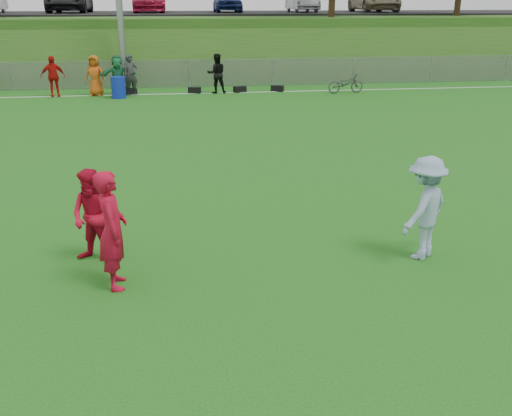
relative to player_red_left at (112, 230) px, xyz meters
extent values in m
plane|color=#185F14|center=(1.63, -0.13, -0.86)|extent=(120.00, 120.00, 0.00)
cube|color=white|center=(1.63, 17.87, -0.86)|extent=(60.00, 0.10, 0.01)
cube|color=gray|center=(1.63, 19.87, -0.26)|extent=(58.00, 0.02, 1.20)
cube|color=gray|center=(1.63, 19.87, 0.39)|extent=(58.00, 0.04, 0.04)
cube|color=#255417|center=(1.63, 30.87, 0.64)|extent=(120.00, 18.00, 3.00)
cube|color=black|center=(1.63, 32.87, 2.19)|extent=(120.00, 12.00, 0.10)
imported|color=black|center=(-5.37, 31.87, 2.96)|extent=(2.39, 5.18, 1.44)
imported|color=maroon|center=(-0.37, 31.87, 2.96)|extent=(2.02, 4.96, 1.44)
imported|color=navy|center=(4.63, 31.87, 2.96)|extent=(1.70, 4.23, 1.44)
imported|color=gray|center=(9.63, 31.87, 2.96)|extent=(1.52, 4.37, 1.44)
imported|color=gray|center=(14.63, 31.87, 2.96)|extent=(2.39, 5.18, 1.44)
imported|color=red|center=(-4.11, 17.87, -0.01)|extent=(1.06, 0.64, 1.69)
imported|color=#C34F12|center=(-2.38, 17.87, -0.01)|extent=(0.92, 0.70, 1.69)
imported|color=#1E7340|center=(-1.43, 17.87, -0.01)|extent=(1.64, 0.78, 1.69)
imported|color=#2D2E30|center=(-0.89, 17.87, -0.01)|extent=(0.71, 0.56, 1.69)
imported|color=black|center=(2.81, 17.87, -0.01)|extent=(0.86, 0.68, 1.69)
cube|color=black|center=(-0.96, 17.97, -0.73)|extent=(0.62, 0.48, 0.26)
cube|color=black|center=(1.82, 17.97, -0.73)|extent=(0.59, 0.38, 0.26)
cube|color=black|center=(3.84, 17.97, -0.73)|extent=(0.61, 0.42, 0.26)
cube|color=black|center=(5.54, 17.97, -0.73)|extent=(0.62, 0.51, 0.26)
imported|color=#B40C28|center=(0.00, 0.00, 0.00)|extent=(0.47, 0.66, 1.72)
imported|color=red|center=(-0.37, 0.87, -0.11)|extent=(0.91, 0.84, 1.50)
imported|color=#8EA9C5|center=(4.73, 0.32, -0.03)|extent=(1.22, 1.15, 1.66)
cylinder|color=#0F27A9|center=(-1.37, 17.07, -0.42)|extent=(0.65, 0.65, 0.88)
imported|color=#333336|center=(8.43, 17.07, -0.44)|extent=(1.67, 0.74, 0.85)
camera|label=1|loc=(0.95, -7.56, 3.02)|focal=40.00mm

